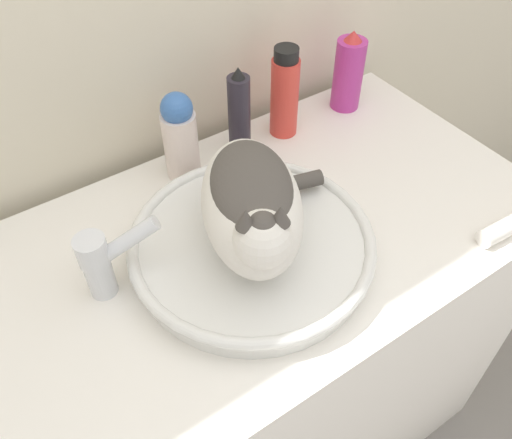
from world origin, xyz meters
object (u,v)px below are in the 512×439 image
object	(u,v)px
hairspray_can_black	(239,114)
lotion_bottle_white	(180,136)
faucet	(102,260)
shampoo_bottle_tall	(285,94)
spray_bottle_trigger	(348,73)
cat	(253,203)

from	to	relation	value
hairspray_can_black	lotion_bottle_white	size ratio (longest dim) A/B	1.05
faucet	shampoo_bottle_tall	bearing A→B (deg)	38.91
faucet	spray_bottle_trigger	world-z (taller)	spray_bottle_trigger
cat	lotion_bottle_white	bearing A→B (deg)	-157.30
hairspray_can_black	shampoo_bottle_tall	size ratio (longest dim) A/B	0.98
lotion_bottle_white	spray_bottle_trigger	bearing A→B (deg)	0.00
faucet	hairspray_can_black	distance (m)	0.41
faucet	spray_bottle_trigger	xyz separation A→B (m)	(0.65, 0.18, 0.01)
shampoo_bottle_tall	hairspray_can_black	bearing A→B (deg)	180.00
spray_bottle_trigger	hairspray_can_black	bearing A→B (deg)	180.00
faucet	spray_bottle_trigger	distance (m)	0.67
hairspray_can_black	shampoo_bottle_tall	distance (m)	0.11
hairspray_can_black	lotion_bottle_white	world-z (taller)	hairspray_can_black
shampoo_bottle_tall	lotion_bottle_white	size ratio (longest dim) A/B	1.07
lotion_bottle_white	spray_bottle_trigger	distance (m)	0.41
shampoo_bottle_tall	spray_bottle_trigger	size ratio (longest dim) A/B	1.08
cat	spray_bottle_trigger	size ratio (longest dim) A/B	1.74
faucet	hairspray_can_black	world-z (taller)	hairspray_can_black
shampoo_bottle_tall	spray_bottle_trigger	xyz separation A→B (m)	(0.17, 0.00, -0.01)
lotion_bottle_white	spray_bottle_trigger	size ratio (longest dim) A/B	1.00
cat	shampoo_bottle_tall	distance (m)	0.37
cat	lotion_bottle_white	world-z (taller)	cat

